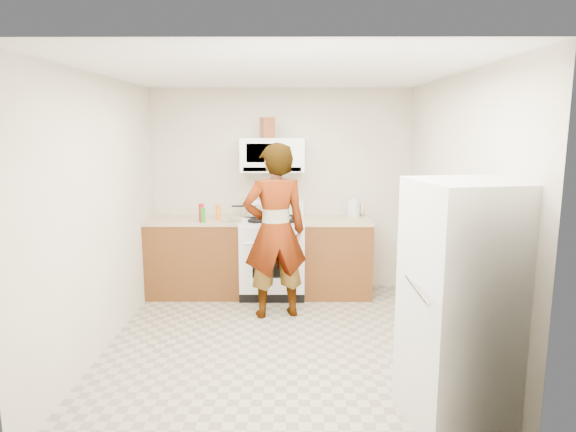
{
  "coord_description": "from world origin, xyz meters",
  "views": [
    {
      "loc": [
        0.12,
        -4.58,
        2.05
      ],
      "look_at": [
        0.09,
        0.55,
        1.14
      ],
      "focal_mm": 32.0,
      "sensor_mm": 36.0,
      "label": 1
    }
  ],
  "objects_px": {
    "saucepan": "(254,210)",
    "gas_range": "(273,255)",
    "kettle": "(353,209)",
    "microwave": "(273,155)",
    "fridge": "(465,306)",
    "person": "(275,231)"
  },
  "relations": [
    {
      "from": "person",
      "to": "kettle",
      "type": "bearing_deg",
      "value": -148.53
    },
    {
      "from": "saucepan",
      "to": "gas_range",
      "type": "bearing_deg",
      "value": -37.11
    },
    {
      "from": "kettle",
      "to": "fridge",
      "type": "bearing_deg",
      "value": -61.98
    },
    {
      "from": "microwave",
      "to": "kettle",
      "type": "distance_m",
      "value": 1.2
    },
    {
      "from": "microwave",
      "to": "kettle",
      "type": "xyz_separation_m",
      "value": [
        1.0,
        0.09,
        -0.67
      ]
    },
    {
      "from": "person",
      "to": "fridge",
      "type": "bearing_deg",
      "value": 109.9
    },
    {
      "from": "fridge",
      "to": "saucepan",
      "type": "relative_size",
      "value": 6.86
    },
    {
      "from": "microwave",
      "to": "fridge",
      "type": "xyz_separation_m",
      "value": [
        1.39,
        -2.89,
        -0.85
      ]
    },
    {
      "from": "microwave",
      "to": "person",
      "type": "distance_m",
      "value": 1.14
    },
    {
      "from": "fridge",
      "to": "person",
      "type": "bearing_deg",
      "value": 112.38
    },
    {
      "from": "gas_range",
      "to": "kettle",
      "type": "relative_size",
      "value": 5.88
    },
    {
      "from": "gas_range",
      "to": "microwave",
      "type": "relative_size",
      "value": 1.49
    },
    {
      "from": "kettle",
      "to": "microwave",
      "type": "bearing_deg",
      "value": -154.47
    },
    {
      "from": "microwave",
      "to": "kettle",
      "type": "height_order",
      "value": "microwave"
    },
    {
      "from": "kettle",
      "to": "saucepan",
      "type": "bearing_deg",
      "value": -157.87
    },
    {
      "from": "gas_range",
      "to": "fridge",
      "type": "bearing_deg",
      "value": -63.27
    },
    {
      "from": "person",
      "to": "saucepan",
      "type": "distance_m",
      "value": 0.95
    },
    {
      "from": "gas_range",
      "to": "kettle",
      "type": "height_order",
      "value": "gas_range"
    },
    {
      "from": "person",
      "to": "saucepan",
      "type": "xyz_separation_m",
      "value": [
        -0.29,
        0.9,
        0.08
      ]
    },
    {
      "from": "fridge",
      "to": "saucepan",
      "type": "xyz_separation_m",
      "value": [
        -1.63,
        2.95,
        0.17
      ]
    },
    {
      "from": "microwave",
      "to": "fridge",
      "type": "height_order",
      "value": "microwave"
    },
    {
      "from": "kettle",
      "to": "saucepan",
      "type": "xyz_separation_m",
      "value": [
        -1.24,
        -0.04,
        -0.01
      ]
    }
  ]
}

